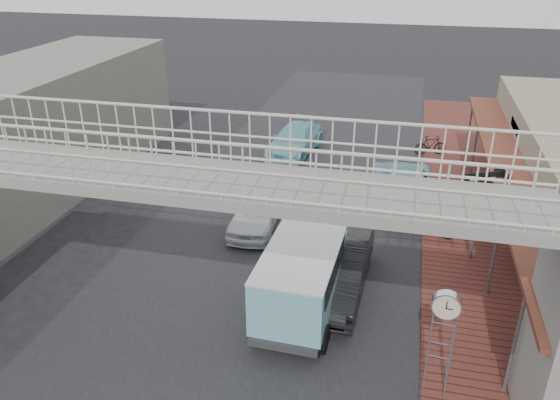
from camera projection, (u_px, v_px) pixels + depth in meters
The scene contains 14 objects.
ground at pixel (255, 283), 16.86m from camera, with size 120.00×120.00×0.00m, color black.
road_strip at pixel (255, 283), 16.86m from camera, with size 10.00×60.00×0.01m, color black.
sidewalk at pixel (468, 258), 18.09m from camera, with size 3.00×40.00×0.10m, color brown.
footbridge at pixel (202, 262), 11.98m from camera, with size 16.40×2.40×6.34m.
building_far_left at pixel (46, 123), 23.38m from camera, with size 5.00×14.00×5.00m, color gray.
white_hatchback at pixel (256, 211), 19.89m from camera, with size 1.56×3.88×1.32m, color silver.
dark_sedan at pixel (337, 268), 16.20m from camera, with size 1.64×4.70×1.55m, color black.
angkot_curb at pixel (404, 184), 21.86m from camera, with size 2.44×5.29×1.47m, color #6DB0BE.
angkot_far at pixel (295, 140), 26.92m from camera, with size 1.89×4.64×1.35m, color #73BCC7.
angkot_van at pixel (302, 273), 14.92m from camera, with size 2.10×4.39×2.12m.
motorcycle_near at pixel (432, 224), 19.21m from camera, with size 0.57×1.63×0.86m, color black.
motorcycle_far at pixel (430, 145), 26.51m from camera, with size 0.44×1.57×0.94m, color black.
street_clock at pixel (446, 310), 11.82m from camera, with size 0.67×0.56×2.69m.
arrow_sign at pixel (506, 186), 17.02m from camera, with size 1.90×1.29×3.16m.
Camera 1 is at (4.06, -13.54, 9.56)m, focal length 35.00 mm.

